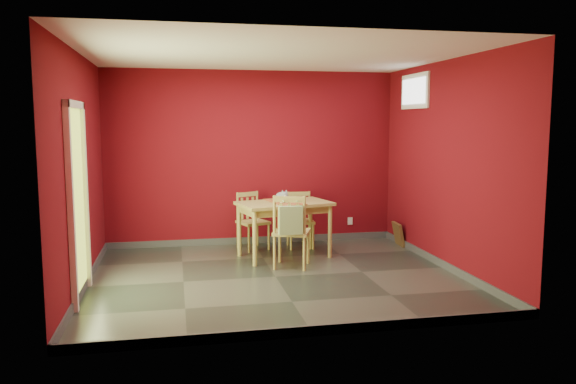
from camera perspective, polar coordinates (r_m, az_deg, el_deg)
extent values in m
plane|color=#2D342D|center=(7.05, -1.28, -8.60)|extent=(4.50, 4.50, 0.00)
plane|color=#5F0911|center=(8.78, -3.62, 3.45)|extent=(4.50, 0.00, 4.50)
plane|color=#5F0911|center=(4.86, 2.85, 0.53)|extent=(4.50, 0.00, 4.50)
plane|color=#5F0911|center=(6.78, -20.38, 1.96)|extent=(0.00, 4.00, 4.00)
plane|color=#5F0911|center=(7.53, 15.80, 2.60)|extent=(0.00, 4.00, 4.00)
plane|color=white|center=(6.83, -1.34, 13.78)|extent=(4.50, 4.50, 0.00)
cube|color=#3F4244|center=(8.94, -3.54, -4.89)|extent=(4.50, 0.02, 0.10)
cube|color=#3F4244|center=(5.18, 2.73, -13.89)|extent=(4.50, 0.02, 0.10)
cube|color=#3F4244|center=(7.01, -19.82, -8.69)|extent=(0.03, 4.00, 0.10)
cube|color=#3F4244|center=(7.73, 15.39, -7.05)|extent=(0.03, 4.00, 0.10)
cube|color=#B7D838|center=(6.42, -20.70, -1.24)|extent=(0.02, 0.85, 2.05)
cube|color=white|center=(5.96, -21.20, -1.49)|extent=(0.06, 0.08, 2.13)
cube|color=white|center=(6.87, -19.91, -0.35)|extent=(0.06, 0.08, 2.13)
cube|color=white|center=(6.36, -20.91, 8.30)|extent=(0.06, 1.01, 0.08)
cube|color=white|center=(8.42, 12.77, 9.95)|extent=(0.03, 0.90, 0.50)
cube|color=white|center=(8.41, 12.63, 9.96)|extent=(0.02, 0.76, 0.36)
cube|color=silver|center=(9.24, 6.33, -2.95)|extent=(0.08, 0.02, 0.12)
cube|color=tan|center=(7.90, -0.37, -1.18)|extent=(1.40, 1.00, 0.04)
cube|color=tan|center=(7.91, -0.37, -1.71)|extent=(1.24, 0.85, 0.11)
cylinder|color=tan|center=(7.47, -3.40, -4.74)|extent=(0.06, 0.06, 0.75)
cylinder|color=tan|center=(8.04, -4.97, -3.92)|extent=(0.06, 0.06, 0.75)
cylinder|color=tan|center=(7.95, 4.28, -4.04)|extent=(0.06, 0.06, 0.75)
cylinder|color=tan|center=(8.48, 2.30, -3.32)|extent=(0.06, 0.06, 0.75)
cube|color=#A25329|center=(7.89, -0.37, -0.99)|extent=(0.52, 0.81, 0.01)
cube|color=#A25329|center=(7.56, 0.18, -2.83)|extent=(0.36, 0.09, 0.37)
cube|color=tan|center=(8.47, -3.57, -3.09)|extent=(0.52, 0.52, 0.04)
cylinder|color=tan|center=(8.29, -3.99, -4.84)|extent=(0.03, 0.03, 0.39)
cylinder|color=tan|center=(8.58, -5.12, -4.43)|extent=(0.03, 0.03, 0.39)
cylinder|color=tan|center=(8.46, -1.97, -4.58)|extent=(0.03, 0.03, 0.39)
cylinder|color=tan|center=(8.74, -3.14, -4.20)|extent=(0.03, 0.03, 0.39)
cylinder|color=tan|center=(8.50, -5.15, -1.49)|extent=(0.03, 0.03, 0.43)
cylinder|color=tan|center=(8.67, -3.16, -1.30)|extent=(0.03, 0.03, 0.43)
cube|color=tan|center=(8.56, -4.16, -0.23)|extent=(0.35, 0.17, 0.07)
cube|color=tan|center=(8.54, -4.70, -1.70)|extent=(0.04, 0.03, 0.33)
cube|color=tan|center=(8.59, -4.15, -1.64)|extent=(0.04, 0.03, 0.33)
cube|color=tan|center=(8.63, -3.60, -1.59)|extent=(0.04, 0.03, 0.33)
cube|color=tan|center=(8.56, 1.26, -3.01)|extent=(0.41, 0.41, 0.04)
cylinder|color=tan|center=(8.41, 0.32, -4.65)|extent=(0.03, 0.03, 0.38)
cylinder|color=tan|center=(8.74, -0.02, -4.21)|extent=(0.03, 0.03, 0.38)
cylinder|color=tan|center=(8.47, 2.58, -4.58)|extent=(0.03, 0.03, 0.38)
cylinder|color=tan|center=(8.80, 2.15, -4.14)|extent=(0.03, 0.03, 0.38)
cylinder|color=tan|center=(8.67, -0.02, -1.36)|extent=(0.03, 0.03, 0.42)
cylinder|color=tan|center=(8.72, 2.17, -1.31)|extent=(0.03, 0.03, 0.42)
cube|color=tan|center=(8.67, 1.08, -0.20)|extent=(0.36, 0.05, 0.07)
cube|color=tan|center=(8.68, 0.47, -1.59)|extent=(0.03, 0.02, 0.33)
cube|color=tan|center=(8.70, 1.08, -1.58)|extent=(0.03, 0.02, 0.33)
cube|color=tan|center=(8.71, 1.68, -1.56)|extent=(0.03, 0.02, 0.33)
cube|color=tan|center=(7.42, 0.37, -4.10)|extent=(0.58, 0.58, 0.04)
cylinder|color=tan|center=(7.63, 2.05, -5.65)|extent=(0.04, 0.04, 0.44)
cylinder|color=tan|center=(7.26, 1.66, -6.32)|extent=(0.04, 0.04, 0.44)
cylinder|color=tan|center=(7.69, -0.84, -5.55)|extent=(0.04, 0.04, 0.44)
cylinder|color=tan|center=(7.32, -1.38, -6.21)|extent=(0.04, 0.04, 0.44)
cylinder|color=tan|center=(7.16, 1.68, -2.37)|extent=(0.04, 0.04, 0.49)
cylinder|color=tan|center=(7.22, -1.39, -2.28)|extent=(0.04, 0.04, 0.49)
cube|color=tan|center=(7.15, 0.14, -0.75)|extent=(0.40, 0.18, 0.08)
cube|color=tan|center=(7.17, 0.99, -2.69)|extent=(0.04, 0.03, 0.38)
cube|color=tan|center=(7.19, 0.14, -2.67)|extent=(0.04, 0.03, 0.38)
cube|color=tan|center=(7.21, -0.71, -2.64)|extent=(0.04, 0.03, 0.38)
cube|color=#8CAE6F|center=(7.12, 0.27, -2.88)|extent=(0.30, 0.09, 0.36)
cylinder|color=#8CAE6F|center=(7.12, -0.50, -0.92)|extent=(0.02, 0.15, 0.02)
cylinder|color=#8CAE6F|center=(7.15, 0.84, -0.88)|extent=(0.02, 0.15, 0.02)
cube|color=brown|center=(8.90, 11.15, -4.22)|extent=(0.14, 0.36, 0.36)
cube|color=black|center=(8.90, 11.12, -4.22)|extent=(0.10, 0.25, 0.25)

